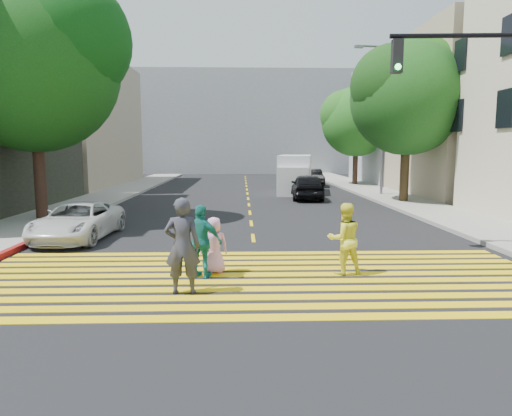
{
  "coord_description": "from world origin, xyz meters",
  "views": [
    {
      "loc": [
        -0.37,
        -8.87,
        2.95
      ],
      "look_at": [
        0.0,
        3.0,
        1.4
      ],
      "focal_mm": 32.0,
      "sensor_mm": 36.0,
      "label": 1
    }
  ],
  "objects_px": {
    "pedestrian_woman": "(345,239)",
    "pedestrian_child": "(214,245)",
    "silver_car": "(291,177)",
    "pedestrian_extra": "(202,241)",
    "tree_left": "(35,57)",
    "dark_car_near": "(307,186)",
    "white_van": "(295,175)",
    "tree_right_near": "(409,92)",
    "tree_right_far": "(357,118)",
    "traffic_signal": "(501,105)",
    "dark_car_parked": "(312,178)",
    "pedestrian_man": "(182,246)",
    "white_sedan": "(78,221)"
  },
  "relations": [
    {
      "from": "pedestrian_woman",
      "to": "pedestrian_child",
      "type": "relative_size",
      "value": 1.25
    },
    {
      "from": "silver_car",
      "to": "pedestrian_extra",
      "type": "bearing_deg",
      "value": 80.39
    },
    {
      "from": "tree_left",
      "to": "silver_car",
      "type": "distance_m",
      "value": 22.79
    },
    {
      "from": "pedestrian_woman",
      "to": "silver_car",
      "type": "relative_size",
      "value": 0.38
    },
    {
      "from": "pedestrian_woman",
      "to": "dark_car_near",
      "type": "xyz_separation_m",
      "value": [
        1.41,
        16.01,
        -0.1
      ]
    },
    {
      "from": "pedestrian_child",
      "to": "white_van",
      "type": "height_order",
      "value": "white_van"
    },
    {
      "from": "tree_right_near",
      "to": "white_van",
      "type": "relative_size",
      "value": 1.57
    },
    {
      "from": "tree_left",
      "to": "tree_right_near",
      "type": "height_order",
      "value": "tree_left"
    },
    {
      "from": "tree_left",
      "to": "tree_right_far",
      "type": "bearing_deg",
      "value": 45.5
    },
    {
      "from": "pedestrian_extra",
      "to": "traffic_signal",
      "type": "distance_m",
      "value": 9.0
    },
    {
      "from": "tree_left",
      "to": "dark_car_near",
      "type": "bearing_deg",
      "value": 33.29
    },
    {
      "from": "dark_car_near",
      "to": "dark_car_parked",
      "type": "height_order",
      "value": "dark_car_near"
    },
    {
      "from": "pedestrian_man",
      "to": "pedestrian_woman",
      "type": "distance_m",
      "value": 3.86
    },
    {
      "from": "pedestrian_woman",
      "to": "pedestrian_extra",
      "type": "height_order",
      "value": "pedestrian_woman"
    },
    {
      "from": "tree_right_near",
      "to": "white_van",
      "type": "xyz_separation_m",
      "value": [
        -5.32,
        5.75,
        -4.72
      ]
    },
    {
      "from": "pedestrian_extra",
      "to": "white_van",
      "type": "xyz_separation_m",
      "value": [
        4.45,
        19.84,
        0.35
      ]
    },
    {
      "from": "pedestrian_man",
      "to": "dark_car_parked",
      "type": "xyz_separation_m",
      "value": [
        6.78,
        26.75,
        -0.32
      ]
    },
    {
      "from": "pedestrian_extra",
      "to": "white_sedan",
      "type": "distance_m",
      "value": 6.41
    },
    {
      "from": "pedestrian_child",
      "to": "pedestrian_woman",
      "type": "bearing_deg",
      "value": 161.37
    },
    {
      "from": "tree_right_near",
      "to": "silver_car",
      "type": "distance_m",
      "value": 14.58
    },
    {
      "from": "tree_right_far",
      "to": "pedestrian_extra",
      "type": "distance_m",
      "value": 28.1
    },
    {
      "from": "tree_left",
      "to": "pedestrian_man",
      "type": "bearing_deg",
      "value": -54.4
    },
    {
      "from": "tree_left",
      "to": "traffic_signal",
      "type": "xyz_separation_m",
      "value": [
        15.17,
        -6.11,
        -2.33
      ]
    },
    {
      "from": "dark_car_near",
      "to": "tree_right_far",
      "type": "bearing_deg",
      "value": -115.19
    },
    {
      "from": "pedestrian_woman",
      "to": "traffic_signal",
      "type": "bearing_deg",
      "value": -164.71
    },
    {
      "from": "silver_car",
      "to": "pedestrian_man",
      "type": "bearing_deg",
      "value": 80.25
    },
    {
      "from": "dark_car_parked",
      "to": "white_van",
      "type": "xyz_separation_m",
      "value": [
        -2.04,
        -5.75,
        0.52
      ]
    },
    {
      "from": "tree_right_near",
      "to": "tree_right_far",
      "type": "distance_m",
      "value": 11.79
    },
    {
      "from": "dark_car_near",
      "to": "silver_car",
      "type": "distance_m",
      "value": 10.63
    },
    {
      "from": "white_sedan",
      "to": "tree_right_far",
      "type": "bearing_deg",
      "value": 58.49
    },
    {
      "from": "tree_right_near",
      "to": "pedestrian_man",
      "type": "height_order",
      "value": "tree_right_near"
    },
    {
      "from": "dark_car_parked",
      "to": "white_van",
      "type": "bearing_deg",
      "value": -109.33
    },
    {
      "from": "pedestrian_man",
      "to": "dark_car_near",
      "type": "distance_m",
      "value": 18.06
    },
    {
      "from": "silver_car",
      "to": "white_van",
      "type": "relative_size",
      "value": 0.81
    },
    {
      "from": "tree_right_near",
      "to": "silver_car",
      "type": "height_order",
      "value": "tree_right_near"
    },
    {
      "from": "dark_car_near",
      "to": "tree_left",
      "type": "bearing_deg",
      "value": 36.81
    },
    {
      "from": "dark_car_near",
      "to": "white_van",
      "type": "distance_m",
      "value": 3.69
    },
    {
      "from": "dark_car_near",
      "to": "tree_right_near",
      "type": "bearing_deg",
      "value": 160.83
    },
    {
      "from": "tree_right_far",
      "to": "white_sedan",
      "type": "distance_m",
      "value": 26.14
    },
    {
      "from": "pedestrian_woman",
      "to": "pedestrian_child",
      "type": "distance_m",
      "value": 3.08
    },
    {
      "from": "silver_car",
      "to": "traffic_signal",
      "type": "xyz_separation_m",
      "value": [
        3.08,
        -24.53,
        3.49
      ]
    },
    {
      "from": "tree_right_near",
      "to": "pedestrian_woman",
      "type": "bearing_deg",
      "value": -114.84
    },
    {
      "from": "pedestrian_woman",
      "to": "traffic_signal",
      "type": "distance_m",
      "value": 6.13
    },
    {
      "from": "pedestrian_woman",
      "to": "silver_car",
      "type": "height_order",
      "value": "pedestrian_woman"
    },
    {
      "from": "tree_left",
      "to": "tree_right_near",
      "type": "bearing_deg",
      "value": 18.61
    },
    {
      "from": "dark_car_parked",
      "to": "white_van",
      "type": "height_order",
      "value": "white_van"
    },
    {
      "from": "silver_car",
      "to": "dark_car_parked",
      "type": "distance_m",
      "value": 1.96
    },
    {
      "from": "tree_right_near",
      "to": "dark_car_parked",
      "type": "xyz_separation_m",
      "value": [
        -3.27,
        11.51,
        -5.24
      ]
    },
    {
      "from": "pedestrian_man",
      "to": "dark_car_parked",
      "type": "distance_m",
      "value": 27.6
    },
    {
      "from": "pedestrian_child",
      "to": "white_van",
      "type": "relative_size",
      "value": 0.24
    }
  ]
}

